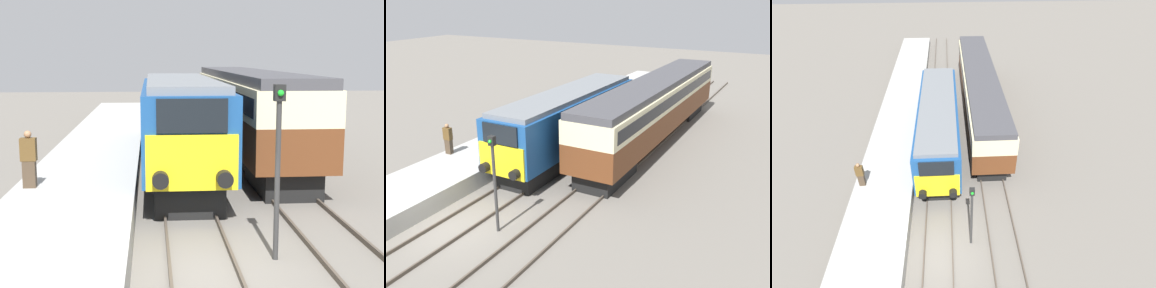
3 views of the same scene
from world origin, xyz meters
TOP-DOWN VIEW (x-y plane):
  - ground_plane at (0.00, 0.00)m, footprint 120.00×120.00m
  - platform_left at (-3.30, 8.00)m, footprint 3.50×50.00m
  - rails_near_track at (0.00, 5.00)m, footprint 1.51×60.00m
  - rails_far_track at (3.40, 5.00)m, footprint 1.50×60.00m
  - locomotive at (0.00, 9.32)m, footprint 2.70×12.48m
  - passenger_carriage at (3.40, 14.10)m, footprint 2.75×18.35m
  - person_on_platform at (-4.55, 4.58)m, footprint 0.44×0.26m
  - signal_post at (1.70, 0.76)m, footprint 0.24×0.28m

SIDE VIEW (x-z plane):
  - ground_plane at x=0.00m, z-range 0.00..0.00m
  - rails_near_track at x=0.00m, z-range 0.00..0.14m
  - rails_far_track at x=3.40m, z-range 0.00..0.14m
  - platform_left at x=-3.30m, z-range 0.00..0.85m
  - person_on_platform at x=-4.55m, z-range 0.85..2.49m
  - locomotive at x=0.00m, z-range 0.19..3.95m
  - signal_post at x=1.70m, z-range 0.37..4.33m
  - passenger_carriage at x=3.40m, z-range 0.42..4.33m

